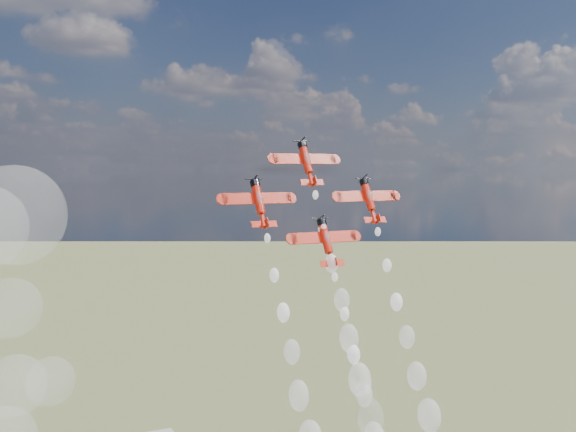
{
  "coord_description": "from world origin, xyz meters",
  "views": [
    {
      "loc": [
        -62.71,
        -114.76,
        106.81
      ],
      "look_at": [
        -6.27,
        -1.56,
        98.05
      ],
      "focal_mm": 42.0,
      "sensor_mm": 36.0,
      "label": 1
    }
  ],
  "objects_px": {
    "plane_right": "(369,199)",
    "plane_slot": "(326,241)",
    "plane_left": "(259,202)",
    "plane_lead": "(307,162)"
  },
  "relations": [
    {
      "from": "plane_right",
      "to": "plane_slot",
      "type": "distance_m",
      "value": 14.68
    },
    {
      "from": "plane_left",
      "to": "plane_lead",
      "type": "bearing_deg",
      "value": 18.22
    },
    {
      "from": "plane_right",
      "to": "plane_slot",
      "type": "xyz_separation_m",
      "value": [
        -12.02,
        -3.96,
        -7.43
      ]
    },
    {
      "from": "plane_left",
      "to": "plane_right",
      "type": "relative_size",
      "value": 1.0
    },
    {
      "from": "plane_lead",
      "to": "plane_slot",
      "type": "height_order",
      "value": "plane_lead"
    },
    {
      "from": "plane_lead",
      "to": "plane_left",
      "type": "xyz_separation_m",
      "value": [
        -12.02,
        -3.96,
        -7.43
      ]
    },
    {
      "from": "plane_lead",
      "to": "plane_right",
      "type": "height_order",
      "value": "plane_lead"
    },
    {
      "from": "plane_lead",
      "to": "plane_slot",
      "type": "xyz_separation_m",
      "value": [
        0.0,
        -7.91,
        -14.86
      ]
    },
    {
      "from": "plane_left",
      "to": "plane_right",
      "type": "xyz_separation_m",
      "value": [
        24.05,
        0.0,
        0.0
      ]
    },
    {
      "from": "plane_lead",
      "to": "plane_left",
      "type": "relative_size",
      "value": 1.0
    }
  ]
}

